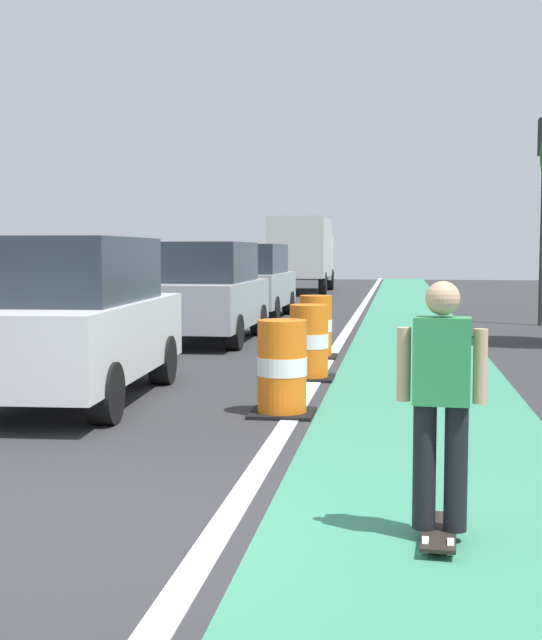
# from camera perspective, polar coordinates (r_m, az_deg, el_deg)

# --- Properties ---
(ground_plane) EXTENTS (100.00, 100.00, 0.00)m
(ground_plane) POSITION_cam_1_polar(r_m,az_deg,el_deg) (6.12, -12.21, -13.42)
(ground_plane) COLOR #2D2D30
(bike_lane_strip) EXTENTS (2.50, 80.00, 0.01)m
(bike_lane_strip) POSITION_cam_1_polar(r_m,az_deg,el_deg) (17.55, 9.38, -1.59)
(bike_lane_strip) COLOR #387F60
(bike_lane_strip) RESTS_ON ground
(lane_divider_stripe) EXTENTS (0.20, 80.00, 0.01)m
(lane_divider_stripe) POSITION_cam_1_polar(r_m,az_deg,el_deg) (17.58, 4.48, -1.52)
(lane_divider_stripe) COLOR silver
(lane_divider_stripe) RESTS_ON ground
(skateboarder_on_lane) EXTENTS (0.57, 0.81, 1.69)m
(skateboarder_on_lane) POSITION_cam_1_polar(r_m,az_deg,el_deg) (5.69, 11.09, -5.32)
(skateboarder_on_lane) COLOR black
(skateboarder_on_lane) RESTS_ON ground
(parked_suv_nearest) EXTENTS (2.10, 4.69, 2.04)m
(parked_suv_nearest) POSITION_cam_1_polar(r_m,az_deg,el_deg) (11.10, -12.91, 0.12)
(parked_suv_nearest) COLOR silver
(parked_suv_nearest) RESTS_ON ground
(parked_suv_second) EXTENTS (1.93, 4.61, 2.04)m
(parked_suv_second) POSITION_cam_1_polar(r_m,az_deg,el_deg) (17.86, -4.17, 1.89)
(parked_suv_second) COLOR #9EA0A5
(parked_suv_second) RESTS_ON ground
(parked_suv_third) EXTENTS (1.97, 4.63, 2.04)m
(parked_suv_third) POSITION_cam_1_polar(r_m,az_deg,el_deg) (24.07, -1.26, 2.61)
(parked_suv_third) COLOR #9EA0A5
(parked_suv_third) RESTS_ON ground
(traffic_barrel_front) EXTENTS (0.73, 0.73, 1.09)m
(traffic_barrel_front) POSITION_cam_1_polar(r_m,az_deg,el_deg) (9.92, 0.73, -3.22)
(traffic_barrel_front) COLOR orange
(traffic_barrel_front) RESTS_ON ground
(traffic_barrel_mid) EXTENTS (0.73, 0.73, 1.09)m
(traffic_barrel_mid) POSITION_cam_1_polar(r_m,az_deg,el_deg) (12.67, 2.50, -1.51)
(traffic_barrel_mid) COLOR orange
(traffic_barrel_mid) RESTS_ON ground
(traffic_barrel_back) EXTENTS (0.73, 0.73, 1.09)m
(traffic_barrel_back) POSITION_cam_1_polar(r_m,az_deg,el_deg) (15.20, 2.95, -0.48)
(traffic_barrel_back) COLOR orange
(traffic_barrel_back) RESTS_ON ground
(delivery_truck_down_block) EXTENTS (2.46, 7.64, 3.23)m
(delivery_truck_down_block) POSITION_cam_1_polar(r_m,az_deg,el_deg) (38.25, 2.11, 4.57)
(delivery_truck_down_block) COLOR beige
(delivery_truck_down_block) RESTS_ON ground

